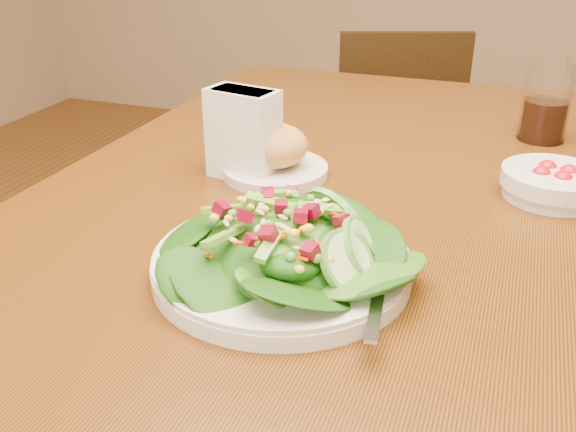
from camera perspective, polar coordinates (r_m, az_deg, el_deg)
name	(u,v)px	position (r m, az deg, el deg)	size (l,w,h in m)	color
dining_table	(354,262)	(0.93, 5.90, -4.08)	(0.90, 1.40, 0.75)	#65330F
chair_far	(392,152)	(2.00, 9.19, 5.62)	(0.48, 0.48, 0.81)	black
salad_plate	(290,251)	(0.69, 0.19, -3.09)	(0.29, 0.28, 0.08)	silver
bread_plate	(275,155)	(0.95, -1.15, 5.43)	(0.16, 0.16, 0.08)	silver
tomato_bowl	(553,183)	(0.95, 22.49, 2.71)	(0.14, 0.14, 0.05)	silver
drinking_glass	(546,106)	(1.17, 21.94, 9.04)	(0.08, 0.08, 0.14)	silver
napkin_holder	(243,132)	(0.93, -3.99, 7.48)	(0.11, 0.07, 0.13)	white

